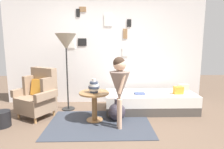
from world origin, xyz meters
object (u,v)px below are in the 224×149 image
at_px(armchair, 38,95).
at_px(demijohn_near, 117,112).
at_px(side_table, 94,100).
at_px(person_child, 120,83).
at_px(book_on_daybed, 140,93).
at_px(floor_lamp, 66,44).
at_px(magazine_basket, 2,119).
at_px(daybed, 150,102).
at_px(vase_striped, 94,87).

bearing_deg(armchair, demijohn_near, -9.71).
xyz_separation_m(side_table, person_child, (0.45, -0.33, 0.40)).
xyz_separation_m(person_child, book_on_daybed, (0.48, 0.75, -0.38)).
distance_m(side_table, floor_lamp, 1.39).
relative_size(person_child, book_on_daybed, 5.60).
xyz_separation_m(book_on_daybed, magazine_basket, (-2.53, -0.64, -0.28)).
relative_size(daybed, vase_striped, 7.22).
xyz_separation_m(armchair, floor_lamp, (0.51, 0.38, 1.01)).
height_order(side_table, book_on_daybed, side_table).
bearing_deg(side_table, floor_lamp, 134.10).
distance_m(daybed, book_on_daybed, 0.34).
relative_size(vase_striped, person_child, 0.21).
distance_m(person_child, book_on_daybed, 0.97).
distance_m(armchair, side_table, 1.17).
bearing_deg(daybed, person_child, -130.38).
bearing_deg(demijohn_near, armchair, 170.29).
bearing_deg(daybed, floor_lamp, 175.85).
bearing_deg(armchair, magazine_basket, -133.33).
xyz_separation_m(side_table, magazine_basket, (-1.60, -0.22, -0.26)).
distance_m(floor_lamp, book_on_daybed, 1.88).
height_order(armchair, daybed, armchair).
bearing_deg(floor_lamp, person_child, -42.36).
distance_m(daybed, demijohn_near, 0.91).
relative_size(side_table, demijohn_near, 1.35).
relative_size(armchair, daybed, 0.51).
bearing_deg(magazine_basket, vase_striped, 6.98).
distance_m(vase_striped, magazine_basket, 1.70).
bearing_deg(vase_striped, book_on_daybed, 25.62).
xyz_separation_m(demijohn_near, magazine_basket, (-2.03, -0.23, -0.03)).
relative_size(side_table, book_on_daybed, 2.57).
relative_size(daybed, floor_lamp, 1.15).
height_order(daybed, magazine_basket, daybed).
bearing_deg(person_child, daybed, 49.62).
xyz_separation_m(daybed, vase_striped, (-1.18, -0.55, 0.46)).
height_order(daybed, person_child, person_child).
relative_size(vase_striped, demijohn_near, 0.63).
xyz_separation_m(armchair, magazine_basket, (-0.47, -0.49, -0.30)).
xyz_separation_m(daybed, demijohn_near, (-0.75, -0.52, -0.03)).
height_order(side_table, vase_striped, vase_striped).
height_order(armchair, person_child, person_child).
bearing_deg(vase_striped, magazine_basket, -173.02).
distance_m(floor_lamp, person_child, 1.60).
bearing_deg(book_on_daybed, vase_striped, -154.38).
bearing_deg(magazine_basket, side_table, 7.97).
bearing_deg(vase_striped, demijohn_near, 4.32).
relative_size(armchair, book_on_daybed, 4.41).
height_order(vase_striped, person_child, person_child).
relative_size(floor_lamp, person_child, 1.35).
relative_size(armchair, vase_striped, 3.68).
bearing_deg(daybed, armchair, -173.85).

